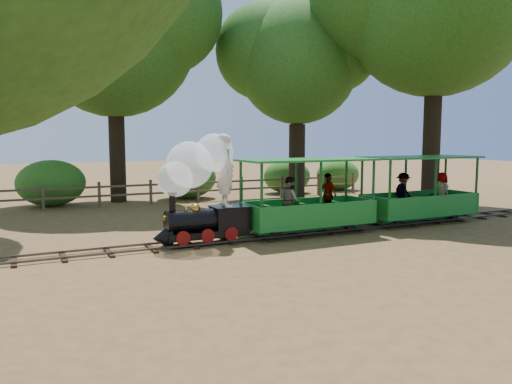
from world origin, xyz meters
name	(u,v)px	position (x,y,z in m)	size (l,w,h in m)	color
ground	(262,238)	(0.00, 0.00, 0.00)	(90.00, 90.00, 0.00)	olive
track	(262,236)	(0.00, 0.00, 0.07)	(22.00, 1.00, 0.10)	#3F3D3A
locomotive	(200,180)	(-1.73, 0.06, 1.63)	(2.49, 1.17, 2.86)	black
carriage_front	(308,205)	(1.42, -0.01, 0.84)	(3.86, 1.58, 2.01)	#1B7F2A
carriage_rear	(419,197)	(5.56, 0.03, 0.83)	(3.86, 1.58, 2.01)	#1B7F2A
oak_nc	(112,26)	(-2.03, 9.59, 7.21)	(8.38, 7.37, 10.22)	#2D2116
oak_ne	(296,57)	(5.47, 7.57, 6.21)	(6.69, 5.89, 8.63)	#2D2116
fence	(175,189)	(0.00, 8.00, 0.58)	(18.10, 0.10, 1.00)	brown
shrub_west	(51,183)	(-4.62, 9.30, 0.91)	(2.63, 2.02, 1.82)	#2D6B1E
shrub_mid_w	(187,178)	(0.95, 9.30, 0.91)	(2.62, 2.02, 1.82)	#2D6B1E
shrub_mid_e	(287,176)	(6.02, 9.30, 0.82)	(2.38, 1.83, 1.65)	#2D6B1E
shrub_east	(338,175)	(9.00, 9.30, 0.80)	(2.32, 1.78, 1.60)	#2D6B1E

